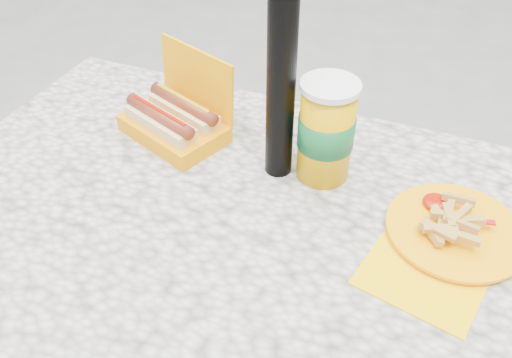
% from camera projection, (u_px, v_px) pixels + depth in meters
% --- Properties ---
extents(picnic_table, '(1.20, 0.80, 0.75)m').
position_uv_depth(picnic_table, '(246.00, 267.00, 0.98)').
color(picnic_table, beige).
rests_on(picnic_table, ground).
extents(hotdog_box, '(0.24, 0.21, 0.17)m').
position_uv_depth(hotdog_box, '(175.00, 120.00, 1.08)').
color(hotdog_box, '#FFA200').
rests_on(hotdog_box, picnic_table).
extents(fries_plate, '(0.25, 0.31, 0.05)m').
position_uv_depth(fries_plate, '(452.00, 232.00, 0.88)').
color(fries_plate, '#FFC500').
rests_on(fries_plate, picnic_table).
extents(soda_cup, '(0.10, 0.10, 0.19)m').
position_uv_depth(soda_cup, '(326.00, 131.00, 0.95)').
color(soda_cup, '#E6A200').
rests_on(soda_cup, picnic_table).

